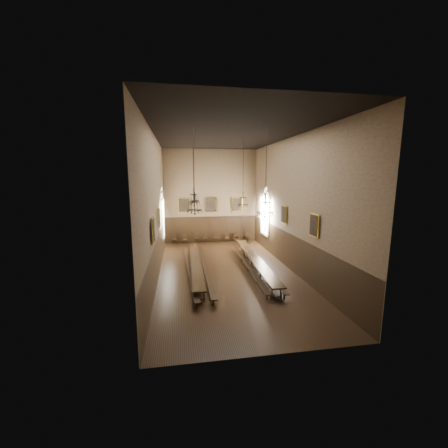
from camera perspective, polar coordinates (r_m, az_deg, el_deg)
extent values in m
cube|color=black|center=(18.94, 0.48, -9.92)|extent=(9.00, 18.00, 0.02)
cube|color=black|center=(18.04, 0.52, 18.17)|extent=(9.00, 18.00, 0.02)
cube|color=#7B644B|center=(26.83, -2.78, 5.72)|extent=(9.00, 0.02, 9.00)
cube|color=#7B644B|center=(9.28, 9.98, -1.93)|extent=(9.00, 0.02, 9.00)
cube|color=#7B644B|center=(17.74, -14.04, 3.42)|extent=(0.02, 18.00, 9.00)
cube|color=#7B644B|center=(19.22, 13.90, 3.89)|extent=(0.02, 18.00, 9.00)
cube|color=black|center=(18.61, -5.90, -7.93)|extent=(0.85, 9.82, 0.07)
cube|color=black|center=(19.32, 6.43, -7.05)|extent=(1.18, 10.78, 0.08)
cube|color=black|center=(18.40, -7.22, -9.11)|extent=(0.71, 10.44, 0.05)
cube|color=black|center=(18.76, -4.01, -8.64)|extent=(0.38, 10.72, 0.05)
cube|color=black|center=(19.03, 4.99, -8.51)|extent=(0.55, 9.83, 0.05)
cube|color=black|center=(19.36, 7.96, -8.18)|extent=(0.90, 10.34, 0.05)
cube|color=black|center=(26.77, -10.27, -3.13)|extent=(0.53, 0.53, 0.05)
cube|color=black|center=(26.90, -10.28, -2.49)|extent=(0.45, 0.13, 0.53)
cube|color=black|center=(26.75, -8.13, -3.15)|extent=(0.50, 0.50, 0.05)
cube|color=black|center=(26.87, -8.16, -2.55)|extent=(0.42, 0.13, 0.50)
cube|color=black|center=(26.86, -5.65, -2.96)|extent=(0.50, 0.50, 0.05)
cube|color=black|center=(26.99, -5.68, -2.31)|extent=(0.46, 0.08, 0.54)
cube|color=black|center=(26.96, -3.74, -3.05)|extent=(0.40, 0.40, 0.05)
cube|color=black|center=(27.07, -3.78, -2.50)|extent=(0.39, 0.05, 0.46)
cube|color=black|center=(27.02, -1.60, -2.86)|extent=(0.57, 0.57, 0.05)
cube|color=black|center=(27.15, -1.66, -2.22)|extent=(0.44, 0.19, 0.53)
cube|color=black|center=(27.17, 0.60, -2.92)|extent=(0.49, 0.49, 0.05)
cube|color=black|center=(27.29, 0.54, -2.37)|extent=(0.38, 0.15, 0.46)
cube|color=black|center=(27.37, 2.57, -2.81)|extent=(0.51, 0.51, 0.05)
cube|color=black|center=(27.49, 2.51, -2.25)|extent=(0.39, 0.17, 0.48)
cube|color=black|center=(27.56, 4.82, -2.66)|extent=(0.47, 0.47, 0.05)
cube|color=black|center=(27.69, 4.74, -2.05)|extent=(0.44, 0.07, 0.52)
cylinder|color=black|center=(20.49, -6.43, 12.31)|extent=(0.03, 0.03, 3.38)
torus|color=black|center=(20.55, -6.28, 4.54)|extent=(0.88, 0.88, 0.05)
torus|color=black|center=(20.51, -6.31, 6.13)|extent=(0.56, 0.56, 0.04)
cylinder|color=black|center=(20.51, -6.31, 5.84)|extent=(0.06, 0.06, 1.25)
cylinder|color=black|center=(21.01, 4.04, 11.84)|extent=(0.03, 0.03, 3.71)
torus|color=black|center=(21.09, 3.95, 4.02)|extent=(0.83, 0.83, 0.05)
torus|color=black|center=(21.05, 3.97, 5.47)|extent=(0.52, 0.52, 0.04)
cylinder|color=black|center=(21.05, 3.96, 5.21)|extent=(0.06, 0.06, 1.16)
cylinder|color=black|center=(15.14, -6.29, 13.13)|extent=(0.03, 0.03, 3.46)
torus|color=black|center=(15.21, -6.10, 2.91)|extent=(0.79, 0.79, 0.05)
torus|color=black|center=(15.16, -6.14, 4.83)|extent=(0.50, 0.50, 0.04)
cylinder|color=black|center=(15.17, -6.13, 4.48)|extent=(0.06, 0.06, 1.12)
cylinder|color=black|center=(16.22, 8.80, 12.70)|extent=(0.03, 0.03, 3.54)
torus|color=black|center=(16.32, 8.53, 2.36)|extent=(0.94, 0.94, 0.06)
torus|color=black|center=(16.26, 8.59, 4.49)|extent=(0.60, 0.60, 0.04)
cylinder|color=black|center=(16.27, 8.58, 4.10)|extent=(0.07, 0.07, 1.33)
cube|color=gold|center=(26.60, -8.32, 3.87)|extent=(1.10, 0.12, 1.40)
cube|color=black|center=(26.60, -8.32, 3.87)|extent=(0.98, 0.02, 1.28)
cube|color=gold|center=(26.77, -2.74, 4.00)|extent=(1.10, 0.12, 1.40)
cube|color=black|center=(26.77, -2.74, 4.00)|extent=(0.98, 0.02, 1.28)
cube|color=gold|center=(27.19, 2.73, 4.09)|extent=(1.10, 0.12, 1.40)
cube|color=black|center=(27.19, 2.73, 4.09)|extent=(0.98, 0.02, 1.28)
cube|color=gold|center=(18.82, -13.30, 1.34)|extent=(0.12, 1.00, 1.30)
cube|color=black|center=(18.82, -13.30, 1.34)|extent=(0.02, 0.88, 1.18)
cube|color=gold|center=(14.40, -14.50, -1.22)|extent=(0.12, 1.00, 1.30)
cube|color=black|center=(14.40, -14.50, -1.22)|extent=(0.02, 0.88, 1.18)
cube|color=gold|center=(20.18, 12.36, 1.92)|extent=(0.12, 1.00, 1.30)
cube|color=black|center=(20.18, 12.36, 1.92)|extent=(0.02, 0.88, 1.18)
cube|color=gold|center=(16.13, 18.21, -0.24)|extent=(0.12, 1.00, 1.30)
cube|color=black|center=(16.13, 18.21, -0.24)|extent=(0.02, 0.88, 1.18)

